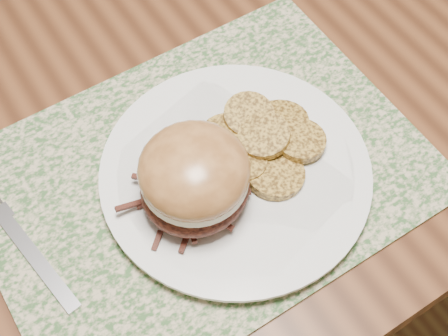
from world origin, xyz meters
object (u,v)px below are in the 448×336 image
(dinner_plate, at_px, (235,173))
(fork, at_px, (25,244))
(dining_table, at_px, (134,76))
(pork_sandwich, at_px, (195,177))

(dinner_plate, bearing_deg, fork, 167.85)
(dinner_plate, relative_size, fork, 1.51)
(dining_table, distance_m, fork, 0.30)
(dinner_plate, xyz_separation_m, pork_sandwich, (-0.05, -0.01, 0.05))
(dining_table, distance_m, dinner_plate, 0.26)
(dinner_plate, height_order, pork_sandwich, pork_sandwich)
(dining_table, height_order, fork, fork)
(pork_sandwich, bearing_deg, dining_table, 60.36)
(dinner_plate, bearing_deg, pork_sandwich, -172.69)
(dining_table, height_order, pork_sandwich, pork_sandwich)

